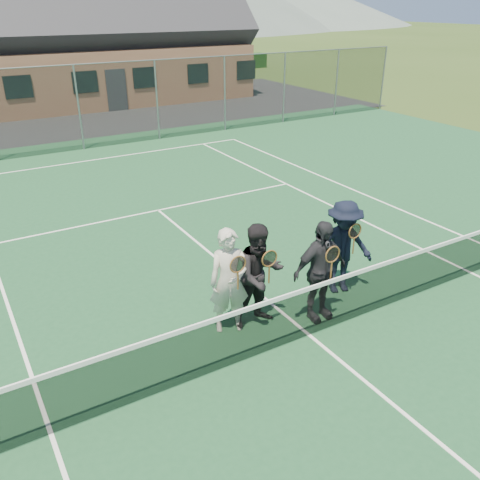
{
  "coord_description": "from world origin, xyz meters",
  "views": [
    {
      "loc": [
        -4.5,
        -5.31,
        5.0
      ],
      "look_at": [
        -0.43,
        1.5,
        1.25
      ],
      "focal_mm": 38.0,
      "sensor_mm": 36.0,
      "label": 1
    }
  ],
  "objects_px": {
    "player_a": "(229,281)",
    "player_d": "(343,247)",
    "clubhouse": "(96,22)",
    "tennis_net": "(311,309)",
    "player_b": "(260,275)",
    "player_c": "(320,271)"
  },
  "relations": [
    {
      "from": "tennis_net",
      "to": "player_c",
      "type": "bearing_deg",
      "value": 39.64
    },
    {
      "from": "clubhouse",
      "to": "player_d",
      "type": "distance_m",
      "value": 23.48
    },
    {
      "from": "clubhouse",
      "to": "player_c",
      "type": "xyz_separation_m",
      "value": [
        -3.55,
        -23.62,
        -3.07
      ]
    },
    {
      "from": "player_c",
      "to": "player_d",
      "type": "distance_m",
      "value": 1.05
    },
    {
      "from": "player_c",
      "to": "player_d",
      "type": "height_order",
      "value": "same"
    },
    {
      "from": "tennis_net",
      "to": "player_c",
      "type": "relative_size",
      "value": 6.49
    },
    {
      "from": "clubhouse",
      "to": "player_a",
      "type": "distance_m",
      "value": 23.88
    },
    {
      "from": "tennis_net",
      "to": "clubhouse",
      "type": "bearing_deg",
      "value": 80.54
    },
    {
      "from": "player_b",
      "to": "player_d",
      "type": "distance_m",
      "value": 1.87
    },
    {
      "from": "player_a",
      "to": "clubhouse",
      "type": "bearing_deg",
      "value": 77.77
    },
    {
      "from": "clubhouse",
      "to": "player_b",
      "type": "xyz_separation_m",
      "value": [
        -4.49,
        -23.23,
        -3.07
      ]
    },
    {
      "from": "tennis_net",
      "to": "player_d",
      "type": "height_order",
      "value": "player_d"
    },
    {
      "from": "player_a",
      "to": "player_c",
      "type": "relative_size",
      "value": 1.0
    },
    {
      "from": "tennis_net",
      "to": "clubhouse",
      "type": "height_order",
      "value": "clubhouse"
    },
    {
      "from": "player_c",
      "to": "player_d",
      "type": "bearing_deg",
      "value": 28.09
    },
    {
      "from": "player_a",
      "to": "player_d",
      "type": "bearing_deg",
      "value": 0.35
    },
    {
      "from": "player_a",
      "to": "player_d",
      "type": "distance_m",
      "value": 2.39
    },
    {
      "from": "tennis_net",
      "to": "player_a",
      "type": "height_order",
      "value": "player_a"
    },
    {
      "from": "player_a",
      "to": "player_c",
      "type": "xyz_separation_m",
      "value": [
        1.46,
        -0.48,
        -0.0
      ]
    },
    {
      "from": "clubhouse",
      "to": "player_d",
      "type": "relative_size",
      "value": 8.67
    },
    {
      "from": "player_a",
      "to": "player_d",
      "type": "relative_size",
      "value": 1.0
    },
    {
      "from": "player_a",
      "to": "player_d",
      "type": "xyz_separation_m",
      "value": [
        2.39,
        0.01,
        -0.0
      ]
    }
  ]
}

